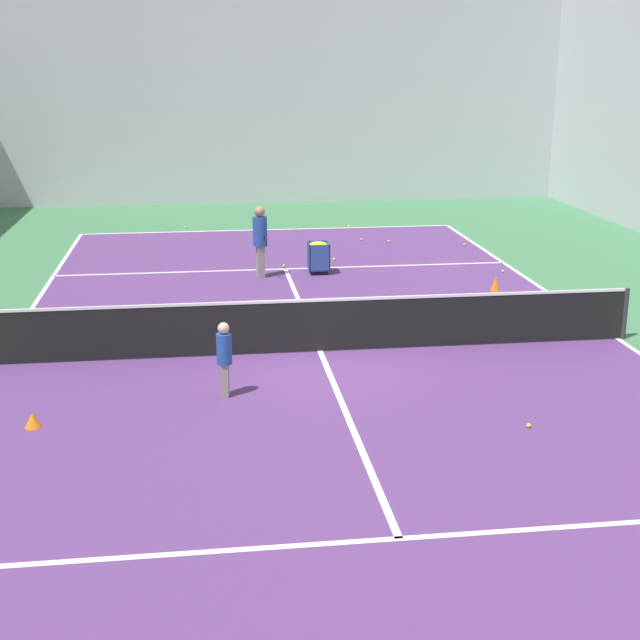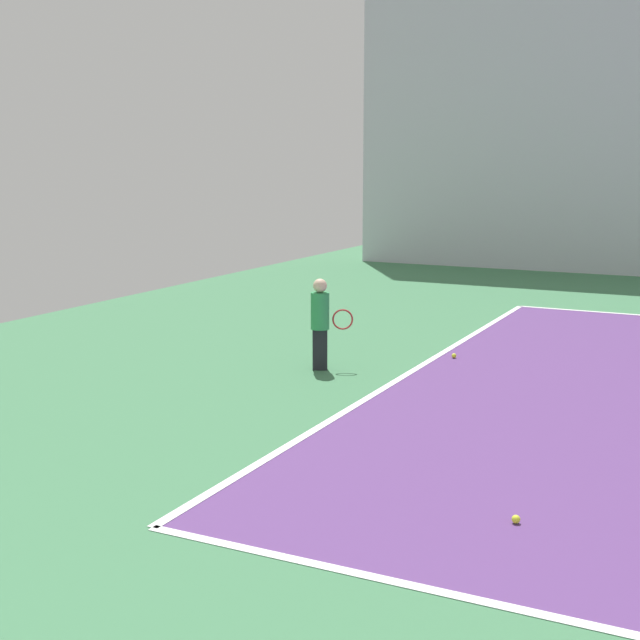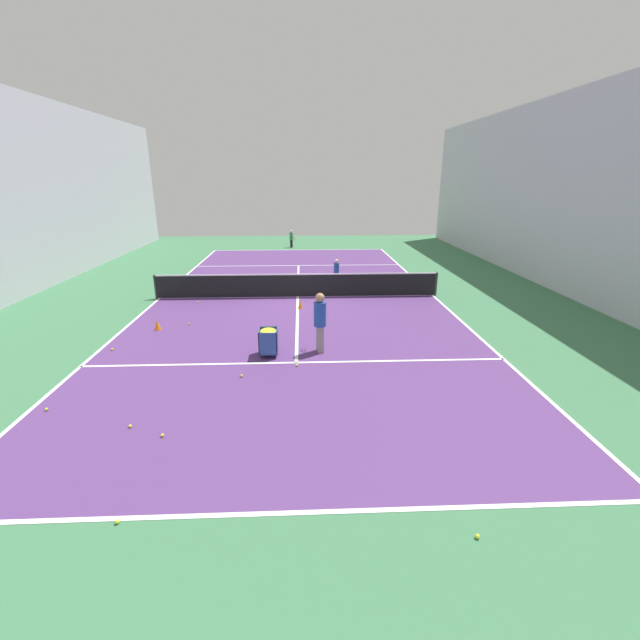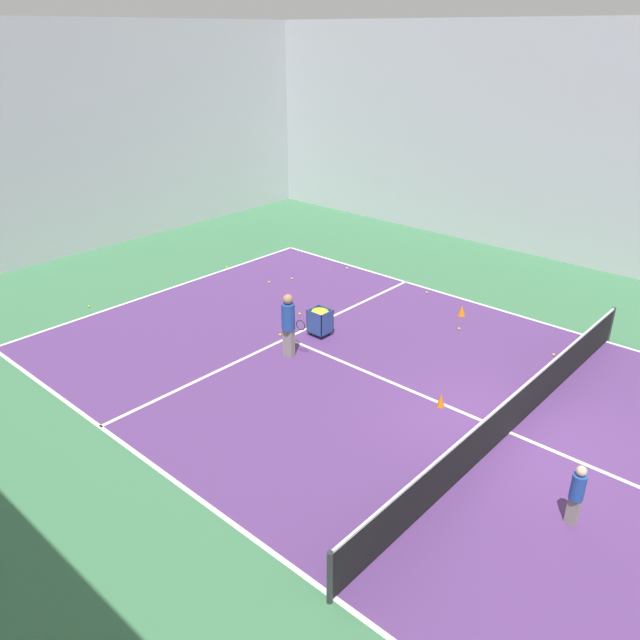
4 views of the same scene
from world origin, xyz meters
TOP-DOWN VIEW (x-y plane):
  - ground_plane at (0.00, 0.00)m, footprint 39.95×39.95m
  - court_playing_area at (0.00, 0.00)m, footprint 11.63×24.67m
  - line_baseline_far at (0.00, 12.34)m, footprint 11.63×0.10m
  - line_sideline_left at (-5.82, 0.00)m, footprint 0.10×24.67m
  - line_sideline_right at (5.82, 0.00)m, footprint 0.10×24.67m
  - line_service_far at (0.00, 6.79)m, footprint 11.63×0.10m
  - line_centre_service at (0.00, 0.00)m, footprint 0.10×13.57m
  - hall_enclosure_far at (0.00, 18.05)m, footprint 22.91×0.15m
  - tennis_net at (0.00, 0.00)m, footprint 11.93×0.10m
  - coach_at_net at (-0.68, 6.01)m, footprint 0.41×0.69m
  - child_midcourt at (-1.81, -2.06)m, footprint 0.28×0.28m
  - ball_cart at (0.79, 6.23)m, footprint 0.52×0.56m
  - training_cone_1 at (4.65, 3.91)m, footprint 0.23×0.23m
  - training_cone_2 at (-0.11, 1.67)m, footprint 0.18×0.18m
  - tennis_ball_1 at (5.44, 9.10)m, footprint 0.07×0.07m
  - tennis_ball_3 at (1.39, 7.61)m, footprint 0.07×0.07m
  - tennis_ball_5 at (-2.62, 12.93)m, footprint 0.07×0.07m
  - tennis_ball_6 at (2.59, 12.43)m, footprint 0.07×0.07m
  - tennis_ball_9 at (3.36, 9.85)m, footprint 0.07×0.07m
  - tennis_ball_10 at (5.43, 5.66)m, footprint 0.07×0.07m
  - tennis_ball_11 at (2.60, 10.21)m, footprint 0.07×0.07m
  - tennis_ball_12 at (-0.02, 7.03)m, footprint 0.07×0.07m
  - tennis_ball_13 at (4.03, 0.74)m, footprint 0.07×0.07m
  - tennis_ball_14 at (3.74, 3.45)m, footprint 0.07×0.07m

SIDE VIEW (x-z plane):
  - ground_plane at x=0.00m, z-range 0.00..0.00m
  - court_playing_area at x=0.00m, z-range 0.00..0.00m
  - line_baseline_far at x=0.00m, z-range 0.00..0.01m
  - line_sideline_left at x=-5.82m, z-range 0.00..0.01m
  - line_sideline_right at x=5.82m, z-range 0.00..0.01m
  - line_service_far at x=0.00m, z-range 0.00..0.01m
  - line_centre_service at x=0.00m, z-range 0.00..0.01m
  - tennis_ball_1 at x=5.44m, z-range 0.00..0.07m
  - tennis_ball_3 at x=1.39m, z-range 0.00..0.07m
  - tennis_ball_5 at x=-2.62m, z-range 0.00..0.07m
  - tennis_ball_6 at x=2.59m, z-range 0.00..0.07m
  - tennis_ball_9 at x=3.36m, z-range 0.00..0.07m
  - tennis_ball_10 at x=5.43m, z-range 0.00..0.07m
  - tennis_ball_11 at x=2.60m, z-range 0.00..0.07m
  - tennis_ball_12 at x=-0.02m, z-range 0.00..0.07m
  - tennis_ball_13 at x=4.03m, z-range 0.00..0.07m
  - tennis_ball_14 at x=3.74m, z-range 0.00..0.07m
  - training_cone_1 at x=4.65m, z-range 0.00..0.34m
  - training_cone_2 at x=-0.11m, z-range 0.00..0.35m
  - tennis_net at x=0.00m, z-range 0.02..1.03m
  - ball_cart at x=0.79m, z-range 0.16..0.96m
  - child_midcourt at x=-1.81m, z-range 0.09..1.32m
  - coach_at_net at x=-0.68m, z-range 0.13..1.90m
  - hall_enclosure_far at x=0.00m, z-range 0.00..8.31m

